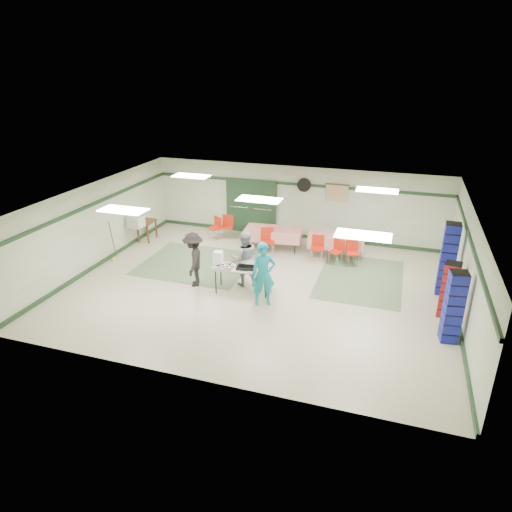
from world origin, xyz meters
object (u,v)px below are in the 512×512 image
(volunteer_teal, at_px, (263,274))
(chair_loose_a, at_px, (227,224))
(chair_d, at_px, (267,238))
(broom, at_px, (113,241))
(serving_table, at_px, (242,269))
(dining_table_b, at_px, (273,233))
(crate_stack_red, at_px, (449,290))
(volunteer_dark, at_px, (194,259))
(chair_a, at_px, (337,249))
(chair_b, at_px, (318,245))
(volunteer_grey, at_px, (244,258))
(chair_c, at_px, (352,250))
(chair_loose_b, at_px, (216,226))
(dining_table_a, at_px, (336,240))
(crate_stack_blue_a, at_px, (448,259))
(printer_table, at_px, (147,224))
(crate_stack_blue_b, at_px, (453,307))
(office_printer, at_px, (136,222))

(volunteer_teal, xyz_separation_m, chair_loose_a, (-2.79, 4.49, -0.35))
(chair_d, distance_m, broom, 5.18)
(volunteer_teal, bearing_deg, serving_table, 122.18)
(dining_table_b, distance_m, crate_stack_red, 6.43)
(volunteer_dark, xyz_separation_m, chair_a, (3.79, 2.93, -0.32))
(chair_b, bearing_deg, chair_a, -6.09)
(dining_table_b, height_order, chair_b, chair_b)
(volunteer_grey, xyz_separation_m, chair_c, (2.87, 2.45, -0.33))
(chair_d, xyz_separation_m, chair_loose_b, (-2.27, 0.84, -0.05))
(dining_table_a, xyz_separation_m, crate_stack_blue_a, (3.39, -1.82, 0.49))
(dining_table_a, relative_size, chair_loose_a, 2.17)
(dining_table_a, xyz_separation_m, printer_table, (-6.91, -0.64, 0.05))
(chair_d, relative_size, crate_stack_blue_b, 0.52)
(serving_table, height_order, chair_loose_b, chair_loose_b)
(crate_stack_red, xyz_separation_m, crate_stack_blue_b, (0.00, -1.21, 0.14))
(serving_table, height_order, broom, broom)
(chair_c, bearing_deg, chair_loose_a, 149.77)
(dining_table_b, distance_m, chair_loose_b, 2.34)
(chair_c, xyz_separation_m, chair_d, (-2.89, 0.01, 0.07))
(dining_table_a, distance_m, chair_loose_b, 4.53)
(chair_loose_b, relative_size, crate_stack_blue_a, 0.40)
(serving_table, height_order, chair_loose_a, chair_loose_a)
(volunteer_dark, bearing_deg, printer_table, -149.54)
(serving_table, height_order, volunteer_dark, volunteer_dark)
(volunteer_dark, height_order, office_printer, volunteer_dark)
(dining_table_a, xyz_separation_m, crate_stack_blue_b, (3.39, -4.37, 0.33))
(serving_table, height_order, dining_table_b, dining_table_b)
(dining_table_b, xyz_separation_m, crate_stack_red, (5.59, -3.16, 0.19))
(chair_d, relative_size, chair_loose_b, 1.09)
(chair_b, relative_size, office_printer, 1.74)
(volunteer_teal, distance_m, broom, 5.81)
(serving_table, bearing_deg, volunteer_dark, 174.09)
(dining_table_a, height_order, chair_loose_a, chair_loose_a)
(volunteer_dark, distance_m, chair_loose_a, 4.04)
(crate_stack_blue_a, height_order, office_printer, crate_stack_blue_a)
(chair_b, bearing_deg, chair_d, 175.02)
(dining_table_a, height_order, broom, broom)
(dining_table_b, bearing_deg, chair_loose_b, 167.61)
(volunteer_teal, bearing_deg, crate_stack_blue_b, -28.75)
(chair_loose_b, bearing_deg, volunteer_dark, -46.03)
(crate_stack_blue_b, bearing_deg, chair_c, 125.89)
(chair_loose_a, height_order, office_printer, office_printer)
(chair_c, bearing_deg, volunteer_grey, -157.33)
(chair_loose_b, xyz_separation_m, crate_stack_blue_b, (7.91, -4.64, 0.37))
(volunteer_grey, height_order, chair_loose_a, volunteer_grey)
(chair_b, bearing_deg, dining_table_b, 156.50)
(volunteer_teal, xyz_separation_m, chair_b, (0.83, 3.44, -0.36))
(chair_loose_a, distance_m, office_printer, 3.33)
(dining_table_a, relative_size, crate_stack_blue_a, 0.91)
(chair_d, bearing_deg, crate_stack_red, -48.47)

